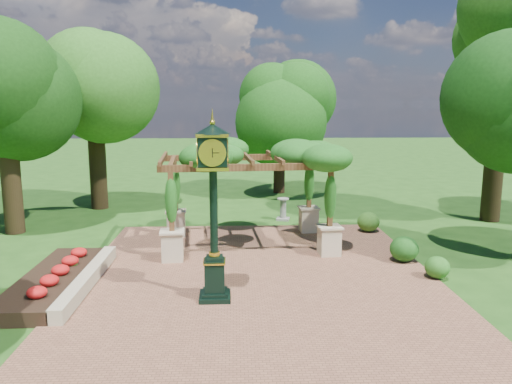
{
  "coord_description": "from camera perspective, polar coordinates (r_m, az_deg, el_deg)",
  "views": [
    {
      "loc": [
        -0.63,
        -12.41,
        4.83
      ],
      "look_at": [
        0.0,
        2.5,
        2.2
      ],
      "focal_mm": 35.0,
      "sensor_mm": 36.0,
      "label": 1
    }
  ],
  "objects": [
    {
      "name": "sundial",
      "position": [
        21.07,
        3.11,
        -2.13
      ],
      "size": [
        0.62,
        0.62,
        0.94
      ],
      "rotation": [
        0.0,
        0.0,
        -0.22
      ],
      "color": "gray",
      "rests_on": "ground"
    },
    {
      "name": "shrub_back",
      "position": [
        19.5,
        12.72,
        -3.34
      ],
      "size": [
        1.03,
        1.03,
        0.75
      ],
      "primitive_type": "ellipsoid",
      "rotation": [
        0.0,
        0.0,
        0.27
      ],
      "color": "#30611C",
      "rests_on": "brick_plaza"
    },
    {
      "name": "shrub_front",
      "position": [
        14.94,
        20.01,
        -8.08
      ],
      "size": [
        0.88,
        0.88,
        0.62
      ],
      "primitive_type": "ellipsoid",
      "rotation": [
        0.0,
        0.0,
        0.37
      ],
      "color": "#265F1B",
      "rests_on": "brick_plaza"
    },
    {
      "name": "border_wall",
      "position": [
        14.28,
        -18.69,
        -9.47
      ],
      "size": [
        0.35,
        5.0,
        0.4
      ],
      "primitive_type": "cube",
      "color": "#C6B793",
      "rests_on": "ground"
    },
    {
      "name": "tree_east_far",
      "position": [
        22.9,
        26.53,
        15.54
      ],
      "size": [
        4.88,
        4.88,
        10.85
      ],
      "color": "black",
      "rests_on": "ground"
    },
    {
      "name": "brick_plaza",
      "position": [
        14.26,
        0.26,
        -9.72
      ],
      "size": [
        10.0,
        12.0,
        0.04
      ],
      "primitive_type": "cube",
      "color": "brown",
      "rests_on": "ground"
    },
    {
      "name": "tree_north",
      "position": [
        27.3,
        2.72,
        9.02
      ],
      "size": [
        4.41,
        4.41,
        6.35
      ],
      "color": "#321F14",
      "rests_on": "ground"
    },
    {
      "name": "tree_west_near",
      "position": [
        20.64,
        -26.97,
        11.07
      ],
      "size": [
        4.36,
        4.36,
        8.17
      ],
      "color": "#392816",
      "rests_on": "ground"
    },
    {
      "name": "pergola",
      "position": [
        16.83,
        -1.01,
        3.72
      ],
      "size": [
        6.05,
        4.07,
        3.64
      ],
      "rotation": [
        0.0,
        0.0,
        0.08
      ],
      "color": "beige",
      "rests_on": "brick_plaza"
    },
    {
      "name": "tree_west_far",
      "position": [
        24.21,
        -18.14,
        12.36
      ],
      "size": [
        4.7,
        4.7,
        8.8
      ],
      "color": "black",
      "rests_on": "ground"
    },
    {
      "name": "flower_bed",
      "position": [
        14.56,
        -22.13,
        -9.39
      ],
      "size": [
        1.5,
        5.0,
        0.36
      ],
      "primitive_type": "cube",
      "color": "red",
      "rests_on": "ground"
    },
    {
      "name": "shrub_mid",
      "position": [
        16.13,
        16.57,
        -6.26
      ],
      "size": [
        1.12,
        1.12,
        0.78
      ],
      "primitive_type": "ellipsoid",
      "rotation": [
        0.0,
        0.0,
        -0.36
      ],
      "color": "#194C15",
      "rests_on": "brick_plaza"
    },
    {
      "name": "ground",
      "position": [
        13.33,
        0.46,
        -11.25
      ],
      "size": [
        120.0,
        120.0,
        0.0
      ],
      "primitive_type": "plane",
      "color": "#1E4714",
      "rests_on": "ground"
    },
    {
      "name": "pedestal_clock",
      "position": [
        12.05,
        -4.88,
        -0.45
      ],
      "size": [
        0.89,
        0.89,
        4.43
      ],
      "rotation": [
        0.0,
        0.0,
        0.01
      ],
      "color": "black",
      "rests_on": "brick_plaza"
    }
  ]
}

